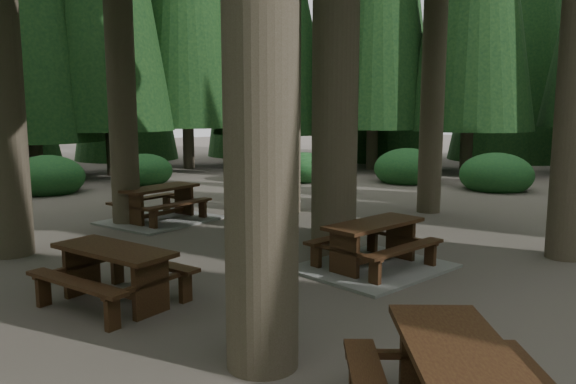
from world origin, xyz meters
TOP-DOWN VIEW (x-y plane):
  - ground at (0.00, 0.00)m, footprint 80.00×80.00m
  - picnic_table_a at (0.66, -1.04)m, footprint 2.64×2.29m
  - picnic_table_b at (-3.47, -0.25)m, footprint 2.03×2.25m
  - picnic_table_c at (-0.74, 4.84)m, footprint 3.01×2.74m
  - shrub_ring at (0.70, 0.75)m, footprint 23.86×24.64m

SIDE VIEW (x-z plane):
  - ground at x=0.00m, z-range 0.00..0.00m
  - picnic_table_a at x=0.66m, z-range -0.13..0.68m
  - picnic_table_c at x=-0.74m, z-range -0.13..0.71m
  - shrub_ring at x=0.70m, z-range -0.35..1.15m
  - picnic_table_b at x=-3.47m, z-range 0.13..0.93m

